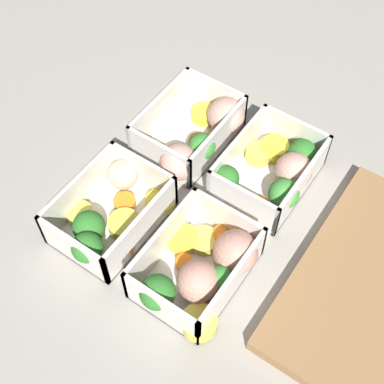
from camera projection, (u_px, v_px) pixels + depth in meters
The scene contains 6 objects.
ground_plane at pixel (192, 201), 0.68m from camera, with size 4.00×4.00×0.00m, color gray.
container_near_left at pixel (197, 134), 0.71m from camera, with size 0.16×0.11×0.06m.
container_near_right at pixel (109, 214), 0.64m from camera, with size 0.15×0.11×0.06m.
container_far_left at pixel (276, 171), 0.67m from camera, with size 0.14×0.11×0.06m.
container_far_right at pixel (203, 269), 0.59m from camera, with size 0.15×0.13×0.06m.
cutting_board at pixel (380, 289), 0.60m from camera, with size 0.28×0.18×0.02m.
Camera 1 is at (0.31, 0.21, 0.56)m, focal length 50.00 mm.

